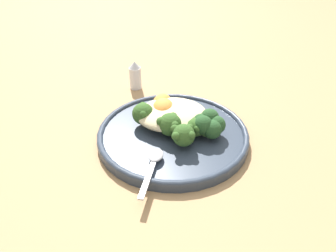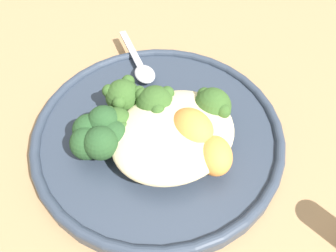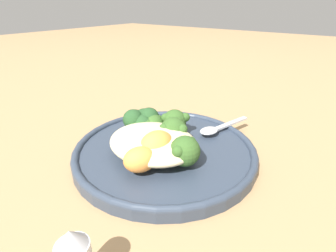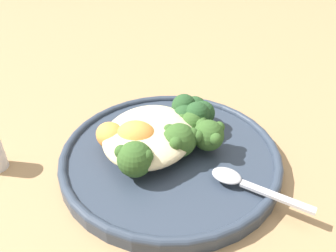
% 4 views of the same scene
% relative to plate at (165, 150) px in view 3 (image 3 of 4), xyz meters
% --- Properties ---
extents(ground_plane, '(4.00, 4.00, 0.00)m').
position_rel_plate_xyz_m(ground_plane, '(-0.00, 0.01, -0.01)').
color(ground_plane, '#9E7A51').
extents(plate, '(0.29, 0.29, 0.02)m').
position_rel_plate_xyz_m(plate, '(0.00, 0.00, 0.00)').
color(plate, '#2D3847').
rests_on(plate, ground_plane).
extents(quinoa_mound, '(0.14, 0.12, 0.03)m').
position_rel_plate_xyz_m(quinoa_mound, '(-0.00, 0.03, 0.03)').
color(quinoa_mound, beige).
rests_on(quinoa_mound, plate).
extents(broccoli_stalk_0, '(0.11, 0.05, 0.04)m').
position_rel_plate_xyz_m(broccoli_stalk_0, '(-0.05, 0.03, 0.03)').
color(broccoli_stalk_0, '#9EBC66').
rests_on(broccoli_stalk_0, plate).
extents(broccoli_stalk_1, '(0.07, 0.07, 0.03)m').
position_rel_plate_xyz_m(broccoli_stalk_1, '(-0.01, 0.00, 0.03)').
color(broccoli_stalk_1, '#9EBC66').
rests_on(broccoli_stalk_1, plate).
extents(broccoli_stalk_2, '(0.07, 0.08, 0.04)m').
position_rel_plate_xyz_m(broccoli_stalk_2, '(-0.00, -0.01, 0.03)').
color(broccoli_stalk_2, '#9EBC66').
rests_on(broccoli_stalk_2, plate).
extents(broccoli_stalk_3, '(0.04, 0.12, 0.04)m').
position_rel_plate_xyz_m(broccoli_stalk_3, '(0.02, -0.04, 0.03)').
color(broccoli_stalk_3, '#9EBC66').
rests_on(broccoli_stalk_3, plate).
extents(broccoli_stalk_4, '(0.04, 0.09, 0.04)m').
position_rel_plate_xyz_m(broccoli_stalk_4, '(0.04, -0.01, 0.03)').
color(broccoli_stalk_4, '#9EBC66').
rests_on(broccoli_stalk_4, plate).
extents(broccoli_stalk_5, '(0.06, 0.08, 0.03)m').
position_rel_plate_xyz_m(broccoli_stalk_5, '(0.05, -0.01, 0.02)').
color(broccoli_stalk_5, '#9EBC66').
rests_on(broccoli_stalk_5, plate).
extents(sweet_potato_chunk_0, '(0.06, 0.06, 0.03)m').
position_rel_plate_xyz_m(sweet_potato_chunk_0, '(0.00, 0.04, 0.03)').
color(sweet_potato_chunk_0, orange).
rests_on(sweet_potato_chunk_0, plate).
extents(sweet_potato_chunk_1, '(0.05, 0.05, 0.03)m').
position_rel_plate_xyz_m(sweet_potato_chunk_1, '(-0.02, 0.04, 0.03)').
color(sweet_potato_chunk_1, orange).
rests_on(sweet_potato_chunk_1, plate).
extents(sweet_potato_chunk_2, '(0.05, 0.06, 0.04)m').
position_rel_plate_xyz_m(sweet_potato_chunk_2, '(-0.02, 0.08, 0.03)').
color(sweet_potato_chunk_2, orange).
rests_on(sweet_potato_chunk_2, plate).
extents(sweet_potato_chunk_3, '(0.05, 0.06, 0.04)m').
position_rel_plate_xyz_m(sweet_potato_chunk_3, '(-0.02, 0.04, 0.03)').
color(sweet_potato_chunk_3, orange).
rests_on(sweet_potato_chunk_3, plate).
extents(kale_tuft, '(0.06, 0.06, 0.04)m').
position_rel_plate_xyz_m(kale_tuft, '(0.06, -0.02, 0.03)').
color(kale_tuft, '#234723').
rests_on(kale_tuft, plate).
extents(spoon, '(0.05, 0.12, 0.01)m').
position_rel_plate_xyz_m(spoon, '(-0.04, -0.09, 0.01)').
color(spoon, '#B7B7BC').
rests_on(spoon, plate).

